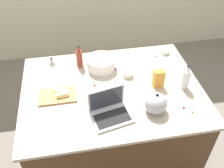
% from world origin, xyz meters
% --- Properties ---
extents(ground_plane, '(12.00, 12.00, 0.00)m').
position_xyz_m(ground_plane, '(0.00, 0.00, 0.00)').
color(ground_plane, slate).
extents(island_counter, '(1.60, 1.20, 0.90)m').
position_xyz_m(island_counter, '(0.00, 0.00, 0.45)').
color(island_counter, '#4C331E').
rests_on(island_counter, ground).
extents(laptop, '(0.35, 0.29, 0.22)m').
position_xyz_m(laptop, '(-0.07, -0.31, 0.95)').
color(laptop, '#B7B7BC').
rests_on(laptop, island_counter).
extents(mixing_bowl_large, '(0.28, 0.28, 0.12)m').
position_xyz_m(mixing_bowl_large, '(-0.05, 0.30, 0.96)').
color(mixing_bowl_large, white).
rests_on(mixing_bowl_large, island_counter).
extents(bottle_vinegar, '(0.07, 0.07, 0.25)m').
position_xyz_m(bottle_vinegar, '(0.63, -0.10, 1.00)').
color(bottle_vinegar, white).
rests_on(bottle_vinegar, island_counter).
extents(bottle_soy, '(0.06, 0.06, 0.24)m').
position_xyz_m(bottle_soy, '(-0.25, 0.38, 1.00)').
color(bottle_soy, maroon).
rests_on(bottle_soy, island_counter).
extents(kettle, '(0.21, 0.18, 0.20)m').
position_xyz_m(kettle, '(0.30, -0.33, 0.98)').
color(kettle, '#ADADB2').
rests_on(kettle, island_counter).
extents(cutting_board, '(0.32, 0.20, 0.02)m').
position_xyz_m(cutting_board, '(-0.48, -0.02, 0.91)').
color(cutting_board, '#AD7F4C').
rests_on(cutting_board, island_counter).
extents(butter_stick_left, '(0.11, 0.05, 0.04)m').
position_xyz_m(butter_stick_left, '(-0.44, -0.05, 0.94)').
color(butter_stick_left, '#F4E58C').
rests_on(butter_stick_left, cutting_board).
extents(butter_stick_right, '(0.11, 0.05, 0.04)m').
position_xyz_m(butter_stick_right, '(-0.45, -0.00, 0.94)').
color(butter_stick_right, '#F4E58C').
rests_on(butter_stick_right, cutting_board).
extents(ramekin_small, '(0.08, 0.08, 0.04)m').
position_xyz_m(ramekin_small, '(0.65, 0.44, 0.92)').
color(ramekin_small, white).
rests_on(ramekin_small, island_counter).
extents(ramekin_medium, '(0.10, 0.10, 0.05)m').
position_xyz_m(ramekin_medium, '(0.17, 0.14, 0.92)').
color(ramekin_medium, beige).
rests_on(ramekin_medium, island_counter).
extents(kitchen_timer, '(0.07, 0.07, 0.08)m').
position_xyz_m(kitchen_timer, '(-0.52, 0.46, 0.94)').
color(kitchen_timer, '#B2B2B7').
rests_on(kitchen_timer, island_counter).
extents(candy_bag, '(0.09, 0.06, 0.17)m').
position_xyz_m(candy_bag, '(0.41, -0.04, 0.99)').
color(candy_bag, gold).
rests_on(candy_bag, island_counter).
extents(candy_0, '(0.02, 0.02, 0.02)m').
position_xyz_m(candy_0, '(0.54, -0.34, 0.91)').
color(candy_0, '#CC3399').
rests_on(candy_0, island_counter).
extents(candy_1, '(0.02, 0.02, 0.02)m').
position_xyz_m(candy_1, '(0.54, 0.40, 0.91)').
color(candy_1, blue).
rests_on(candy_1, island_counter).
extents(candy_2, '(0.02, 0.02, 0.02)m').
position_xyz_m(candy_2, '(0.08, 0.26, 0.91)').
color(candy_2, '#CC3399').
rests_on(candy_2, island_counter).
extents(candy_4, '(0.02, 0.02, 0.02)m').
position_xyz_m(candy_4, '(-0.15, 0.06, 0.91)').
color(candy_4, red).
rests_on(candy_4, island_counter).
extents(candy_5, '(0.02, 0.02, 0.02)m').
position_xyz_m(candy_5, '(-0.11, 0.51, 0.91)').
color(candy_5, yellow).
rests_on(candy_5, island_counter).
extents(candy_6, '(0.01, 0.01, 0.01)m').
position_xyz_m(candy_6, '(0.59, -0.40, 0.91)').
color(candy_6, orange).
rests_on(candy_6, island_counter).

